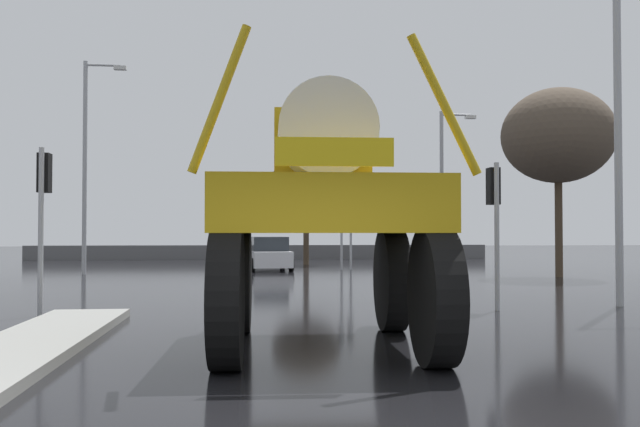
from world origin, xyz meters
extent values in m
plane|color=black|center=(0.00, 18.00, 0.00)|extent=(120.00, 120.00, 0.00)
cube|color=gray|center=(-4.03, 3.66, 0.07)|extent=(1.53, 9.74, 0.15)
cylinder|color=black|center=(-0.97, 5.95, 0.91)|extent=(0.46, 1.82, 1.81)
cylinder|color=black|center=(1.74, 5.86, 0.91)|extent=(0.46, 1.82, 1.81)
cylinder|color=black|center=(-1.08, 2.61, 0.91)|extent=(0.46, 1.82, 1.81)
cylinder|color=black|center=(1.63, 2.52, 0.91)|extent=(0.46, 1.82, 1.81)
cube|color=gold|center=(0.33, 4.24, 2.13)|extent=(3.34, 4.15, 0.76)
cube|color=#A98611|center=(0.34, 4.65, 3.08)|extent=(1.53, 1.26, 1.14)
cylinder|color=silver|center=(0.31, 3.65, 3.20)|extent=(1.43, 1.39, 1.39)
cylinder|color=gold|center=(-1.17, 2.47, 3.44)|extent=(0.80, 0.15, 1.91)
cylinder|color=gold|center=(1.71, 2.37, 3.41)|extent=(0.98, 0.15, 1.85)
cube|color=yellow|center=(0.26, 2.19, 2.76)|extent=(1.48, 0.09, 0.36)
cube|color=silver|center=(0.09, 25.54, 0.53)|extent=(2.09, 4.25, 0.70)
cube|color=#23282D|center=(0.10, 25.39, 1.20)|extent=(1.76, 2.24, 0.64)
cylinder|color=black|center=(-0.89, 26.80, 0.30)|extent=(0.24, 0.61, 0.60)
cylinder|color=black|center=(0.80, 26.96, 0.30)|extent=(0.24, 0.61, 0.60)
cylinder|color=black|center=(-0.63, 24.11, 0.30)|extent=(0.24, 0.61, 0.60)
cylinder|color=black|center=(1.07, 24.28, 0.30)|extent=(0.24, 0.61, 0.60)
cylinder|color=#A8AAAF|center=(-5.14, 8.71, 1.77)|extent=(0.11, 0.11, 3.53)
cube|color=black|center=(-5.14, 8.92, 3.01)|extent=(0.24, 0.32, 0.84)
sphere|color=red|center=(-5.14, 9.11, 3.28)|extent=(0.17, 0.17, 0.17)
sphere|color=#3C2403|center=(-5.14, 9.11, 3.01)|extent=(0.17, 0.17, 0.17)
sphere|color=black|center=(-5.14, 9.11, 2.74)|extent=(0.17, 0.17, 0.17)
cylinder|color=#A8AAAF|center=(4.73, 8.71, 1.66)|extent=(0.11, 0.11, 3.31)
cube|color=black|center=(4.73, 8.92, 2.79)|extent=(0.24, 0.32, 0.84)
sphere|color=red|center=(4.73, 9.11, 3.06)|extent=(0.17, 0.17, 0.17)
sphere|color=#3C2403|center=(4.73, 9.11, 2.79)|extent=(0.17, 0.17, 0.17)
sphere|color=black|center=(4.73, 9.11, 2.52)|extent=(0.17, 0.17, 0.17)
cylinder|color=#A8AAAF|center=(3.89, 25.42, 1.73)|extent=(0.11, 0.11, 3.46)
cube|color=black|center=(3.89, 25.64, 2.94)|extent=(0.24, 0.32, 0.84)
sphere|color=red|center=(3.89, 25.83, 3.21)|extent=(0.17, 0.17, 0.17)
sphere|color=#3C2403|center=(3.89, 25.83, 2.94)|extent=(0.17, 0.17, 0.17)
sphere|color=black|center=(3.89, 25.83, 2.67)|extent=(0.17, 0.17, 0.17)
cylinder|color=#A8AAAF|center=(3.46, 25.42, 1.80)|extent=(0.11, 0.11, 3.59)
cube|color=black|center=(3.46, 25.64, 3.07)|extent=(0.24, 0.32, 0.84)
sphere|color=red|center=(3.46, 25.83, 3.34)|extent=(0.17, 0.17, 0.17)
sphere|color=#3C2403|center=(3.46, 25.83, 3.07)|extent=(0.17, 0.17, 0.17)
sphere|color=black|center=(3.46, 25.83, 2.80)|extent=(0.17, 0.17, 0.17)
cylinder|color=#A8AAAF|center=(7.91, 9.24, 4.61)|extent=(0.18, 0.18, 9.21)
cylinder|color=#A8AAAF|center=(-7.51, 22.93, 4.39)|extent=(0.18, 0.18, 8.79)
cylinder|color=#A8AAAF|center=(-6.82, 22.93, 8.64)|extent=(1.39, 0.10, 0.10)
cube|color=silver|center=(-6.12, 22.93, 8.54)|extent=(0.50, 0.24, 0.16)
cylinder|color=#A8AAAF|center=(8.36, 25.95, 3.75)|extent=(0.18, 0.18, 7.51)
cylinder|color=#A8AAAF|center=(9.07, 25.95, 7.36)|extent=(1.43, 0.10, 0.10)
cube|color=silver|center=(9.79, 25.95, 7.26)|extent=(0.50, 0.24, 0.16)
cylinder|color=#473828|center=(11.18, 19.51, 1.99)|extent=(0.29, 0.29, 3.98)
ellipsoid|color=brown|center=(11.18, 19.51, 5.50)|extent=(4.35, 4.35, 3.70)
cylinder|color=#473828|center=(2.23, 30.36, 1.58)|extent=(0.30, 0.30, 3.17)
ellipsoid|color=brown|center=(2.23, 30.36, 4.45)|extent=(3.65, 3.65, 3.11)
cube|color=#59595B|center=(0.00, 37.47, 0.45)|extent=(28.90, 0.24, 0.90)
camera|label=1|loc=(-0.80, -6.36, 1.77)|focal=39.02mm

